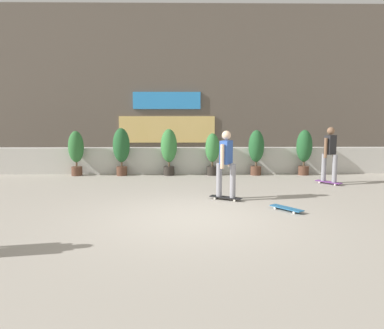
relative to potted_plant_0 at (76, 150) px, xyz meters
The scene contains 12 objects.
ground_plane 6.80m from the potted_plant_0, 55.41° to the right, with size 48.00×48.00×0.00m, color #A8A093.
planter_wall 3.88m from the potted_plant_0, ahead, with size 18.00×0.40×0.90m, color beige.
building_backdrop 6.33m from the potted_plant_0, 49.30° to the left, with size 20.00×2.08×6.50m.
potted_plant_0 is the anchor object (origin of this frame).
potted_plant_1 1.52m from the potted_plant_0, ahead, with size 0.56×0.56×1.60m.
potted_plant_2 3.12m from the potted_plant_0, ahead, with size 0.55×0.55×1.57m.
potted_plant_3 4.59m from the potted_plant_0, ahead, with size 0.48×0.48×1.42m.
potted_plant_4 6.08m from the potted_plant_0, ahead, with size 0.53×0.53×1.53m.
potted_plant_5 7.71m from the potted_plant_0, ahead, with size 0.53×0.53×1.53m.
skater_by_wall_right 6.06m from the potted_plant_0, 39.82° to the right, with size 0.80×0.56×1.70m.
skater_mid_plaza 8.14m from the potted_plant_0, 12.57° to the right, with size 0.66×0.75×1.70m.
skateboard_near_camera 7.77m from the potted_plant_0, 40.49° to the right, with size 0.64×0.76×0.08m.
Camera 1 is at (-0.17, -8.02, 2.16)m, focal length 37.80 mm.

